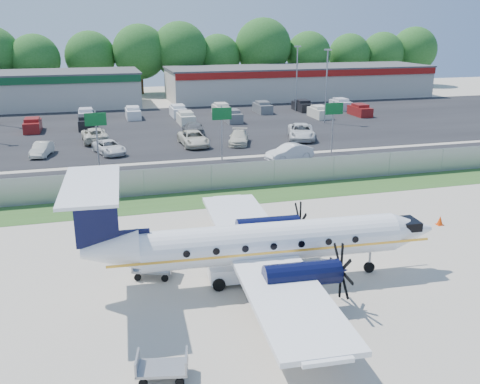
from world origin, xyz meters
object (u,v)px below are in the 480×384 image
object	(u,v)px
pushback_tug	(238,268)
baggage_cart_far	(162,367)
aircraft	(263,242)
baggage_cart_near	(153,268)

from	to	relation	value
pushback_tug	baggage_cart_far	xyz separation A→B (m)	(-4.55, -6.52, -0.23)
aircraft	pushback_tug	world-z (taller)	aircraft
baggage_cart_far	aircraft	bearing A→B (deg)	46.60
aircraft	baggage_cart_near	world-z (taller)	aircraft
baggage_cart_near	aircraft	bearing A→B (deg)	-22.90
aircraft	baggage_cart_near	xyz separation A→B (m)	(-5.02, 2.12, -1.65)
aircraft	baggage_cart_far	bearing A→B (deg)	-133.40
aircraft	baggage_cart_far	xyz separation A→B (m)	(-5.68, -6.01, -1.68)
baggage_cart_near	pushback_tug	bearing A→B (deg)	-22.49
baggage_cart_near	baggage_cart_far	xyz separation A→B (m)	(-0.66, -8.13, -0.03)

